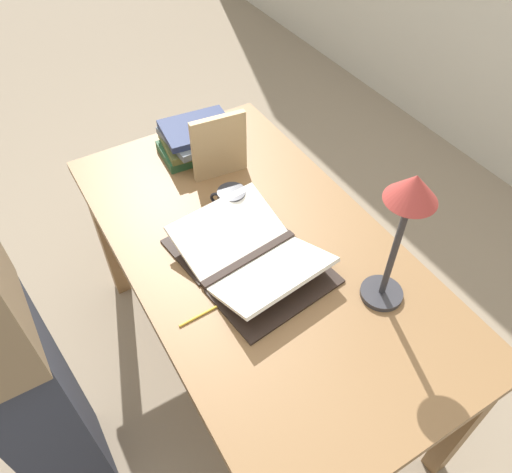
# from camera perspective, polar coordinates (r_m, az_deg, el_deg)

# --- Properties ---
(ground_plane) EXTENTS (12.00, 12.00, 0.00)m
(ground_plane) POSITION_cam_1_polar(r_m,az_deg,el_deg) (2.13, 0.20, -14.32)
(ground_plane) COLOR gray
(reading_desk) EXTENTS (1.43, 0.77, 0.72)m
(reading_desk) POSITION_cam_1_polar(r_m,az_deg,el_deg) (1.60, 0.26, -3.44)
(reading_desk) COLOR brown
(reading_desk) RESTS_ON ground_plane
(open_book) EXTENTS (0.50, 0.40, 0.09)m
(open_book) POSITION_cam_1_polar(r_m,az_deg,el_deg) (1.48, -0.76, -2.21)
(open_book) COLOR black
(open_book) RESTS_ON reading_desk
(book_stack_tall) EXTENTS (0.22, 0.29, 0.11)m
(book_stack_tall) POSITION_cam_1_polar(r_m,az_deg,el_deg) (1.87, -6.63, 11.07)
(book_stack_tall) COLOR #234C2D
(book_stack_tall) RESTS_ON reading_desk
(book_standing_upright) EXTENTS (0.04, 0.19, 0.23)m
(book_standing_upright) POSITION_cam_1_polar(r_m,az_deg,el_deg) (1.72, -4.22, 10.20)
(book_standing_upright) COLOR tan
(book_standing_upright) RESTS_ON reading_desk
(reading_lamp) EXTENTS (0.13, 0.13, 0.44)m
(reading_lamp) POSITION_cam_1_polar(r_m,az_deg,el_deg) (1.22, 16.80, 2.70)
(reading_lamp) COLOR #2D2D33
(reading_lamp) RESTS_ON reading_desk
(coffee_mug) EXTENTS (0.10, 0.10, 0.08)m
(coffee_mug) POSITION_cam_1_polar(r_m,az_deg,el_deg) (1.62, -2.82, 4.14)
(coffee_mug) COLOR #28282D
(coffee_mug) RESTS_ON reading_desk
(pencil) EXTENTS (0.01, 0.15, 0.01)m
(pencil) POSITION_cam_1_polar(r_m,az_deg,el_deg) (1.39, -5.94, -8.70)
(pencil) COLOR gold
(pencil) RESTS_ON reading_desk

